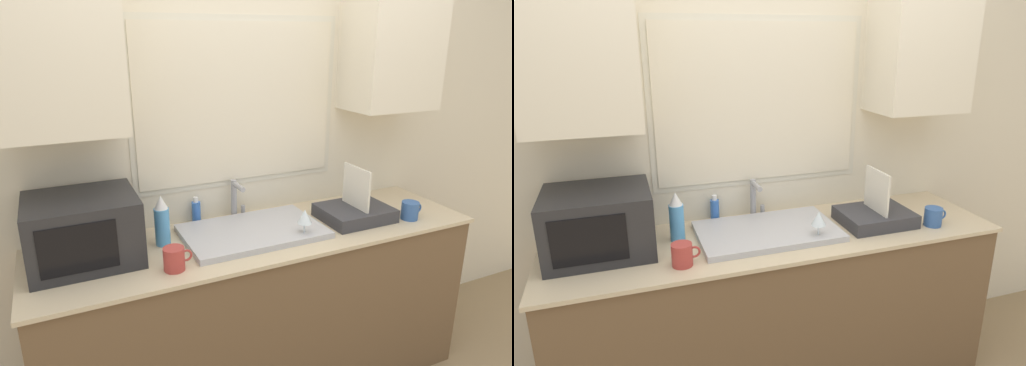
% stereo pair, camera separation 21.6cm
% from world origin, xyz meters
% --- Properties ---
extents(countertop, '(2.24, 0.63, 0.92)m').
position_xyz_m(countertop, '(0.00, 0.30, 0.46)').
color(countertop, brown).
rests_on(countertop, ground_plane).
extents(wall_back, '(6.00, 0.38, 2.60)m').
position_xyz_m(wall_back, '(0.00, 0.60, 1.42)').
color(wall_back, beige).
rests_on(wall_back, ground_plane).
extents(sink_basin, '(0.69, 0.43, 0.03)m').
position_xyz_m(sink_basin, '(-0.05, 0.31, 0.94)').
color(sink_basin, '#B2B2B7').
rests_on(sink_basin, countertop).
extents(faucet, '(0.08, 0.14, 0.21)m').
position_xyz_m(faucet, '(-0.05, 0.54, 1.04)').
color(faucet, '#99999E').
rests_on(faucet, countertop).
extents(microwave, '(0.46, 0.40, 0.29)m').
position_xyz_m(microwave, '(-0.83, 0.37, 1.07)').
color(microwave, '#232326').
rests_on(microwave, countertop).
extents(dish_rack, '(0.36, 0.29, 0.29)m').
position_xyz_m(dish_rack, '(0.53, 0.26, 0.97)').
color(dish_rack, '#333338').
rests_on(dish_rack, countertop).
extents(spray_bottle, '(0.07, 0.07, 0.25)m').
position_xyz_m(spray_bottle, '(-0.49, 0.38, 1.04)').
color(spray_bottle, '#4C99D8').
rests_on(spray_bottle, countertop).
extents(soap_bottle, '(0.05, 0.05, 0.15)m').
position_xyz_m(soap_bottle, '(-0.26, 0.56, 0.98)').
color(soap_bottle, blue).
rests_on(soap_bottle, countertop).
extents(mug_near_sink, '(0.13, 0.09, 0.10)m').
position_xyz_m(mug_near_sink, '(-0.50, 0.12, 0.97)').
color(mug_near_sink, '#A53833').
rests_on(mug_near_sink, countertop).
extents(wine_glass, '(0.07, 0.07, 0.15)m').
position_xyz_m(wine_glass, '(0.15, 0.16, 1.03)').
color(wine_glass, silver).
rests_on(wine_glass, countertop).
extents(mug_by_rack, '(0.13, 0.09, 0.10)m').
position_xyz_m(mug_by_rack, '(0.80, 0.14, 0.97)').
color(mug_by_rack, '#335999').
rests_on(mug_by_rack, countertop).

